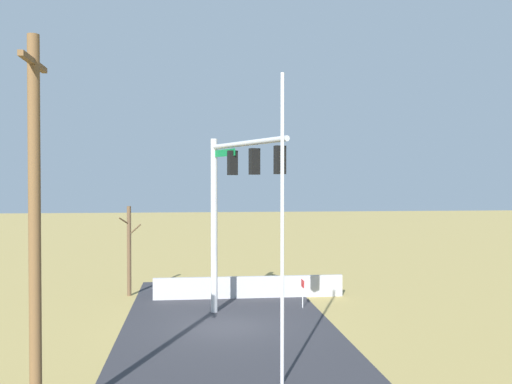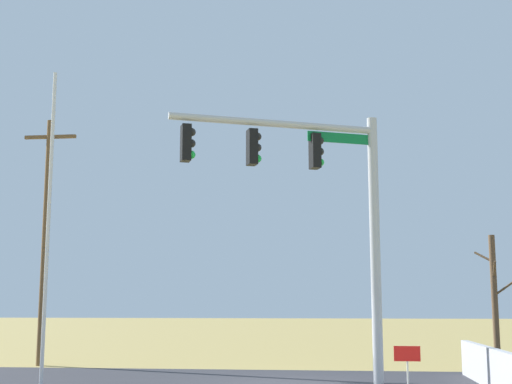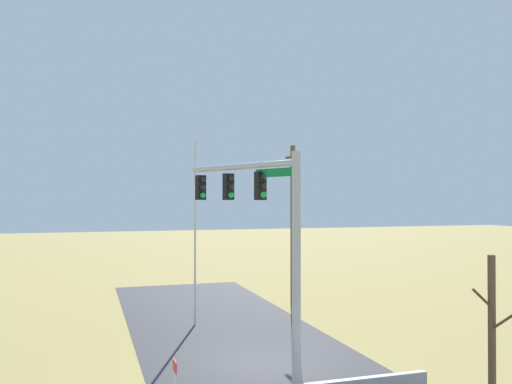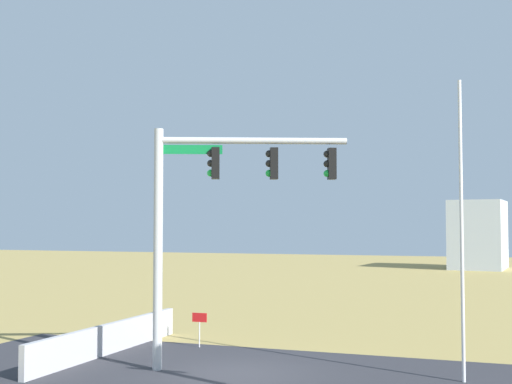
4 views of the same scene
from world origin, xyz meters
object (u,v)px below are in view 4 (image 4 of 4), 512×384
Objects in this scene: open_sign at (200,322)px; distant_building at (478,235)px; signal_mast at (212,200)px; flagpole at (462,229)px.

open_sign is 0.16× the size of distant_building.
distant_building is (-6.15, -52.90, -1.67)m from signal_mast.
signal_mast reaches higher than distant_building.
open_sign is at bearing 176.41° from distant_building.
distant_building is at bearing -99.18° from open_sign.
signal_mast is at bearing 6.95° from flagpole.
flagpole is at bearing 165.53° from open_sign.
flagpole reaches higher than signal_mast.
open_sign is 50.37m from distant_building.
open_sign is (1.88, -3.23, -4.19)m from signal_mast.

